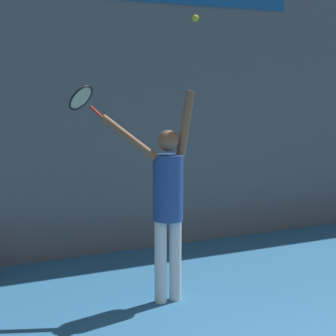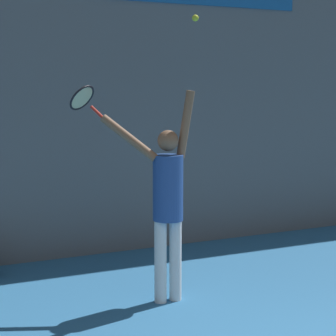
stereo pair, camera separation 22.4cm
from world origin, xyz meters
name	(u,v)px [view 1 (the left image)]	position (x,y,z in m)	size (l,w,h in m)	color
back_wall	(128,71)	(0.00, 5.08, 2.50)	(18.00, 0.10, 5.00)	slate
tennis_player	(167,196)	(-0.48, 2.96, 1.14)	(0.92, 0.57, 2.25)	white
tennis_racket	(82,99)	(-1.20, 3.53, 2.15)	(0.39, 0.42, 0.36)	red
tennis_ball	(195,18)	(-0.24, 2.81, 2.97)	(0.07, 0.07, 0.07)	#CCDB2D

